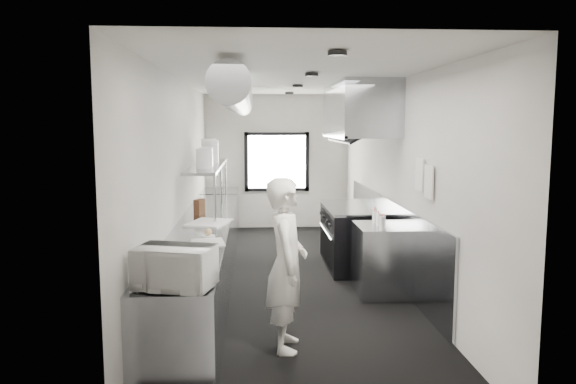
{
  "coord_description": "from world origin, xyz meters",
  "views": [
    {
      "loc": [
        -0.49,
        -7.58,
        2.2
      ],
      "look_at": [
        -0.03,
        -0.2,
        1.28
      ],
      "focal_mm": 34.39,
      "sensor_mm": 36.0,
      "label": 1
    }
  ],
  "objects": [
    {
      "name": "squeeze_bottle_b",
      "position": [
        1.12,
        -0.89,
        0.98
      ],
      "size": [
        0.06,
        0.06,
        0.16
      ],
      "primitive_type": "cylinder",
      "rotation": [
        0.0,
        0.0,
        0.09
      ],
      "color": "white",
      "rests_on": "bottle_station"
    },
    {
      "name": "squeeze_bottle_c",
      "position": [
        1.09,
        -0.74,
        0.98
      ],
      "size": [
        0.06,
        0.06,
        0.17
      ],
      "primitive_type": "cylinder",
      "rotation": [
        0.0,
        0.0,
        -0.09
      ],
      "color": "white",
      "rests_on": "bottle_station"
    },
    {
      "name": "deli_tub_a",
      "position": [
        -1.27,
        -2.73,
        0.95
      ],
      "size": [
        0.16,
        0.16,
        0.1
      ],
      "primitive_type": "cylinder",
      "rotation": [
        0.0,
        0.0,
        0.19
      ],
      "color": "silver",
      "rests_on": "prep_counter"
    },
    {
      "name": "line_cook",
      "position": [
        -0.18,
        -2.37,
        0.84
      ],
      "size": [
        0.43,
        0.64,
        1.69
      ],
      "primitive_type": "imported",
      "rotation": [
        0.0,
        0.0,
        1.52
      ],
      "color": "silver",
      "rests_on": "floor"
    },
    {
      "name": "floor",
      "position": [
        0.0,
        0.0,
        0.0
      ],
      "size": [
        3.0,
        8.0,
        0.01
      ],
      "primitive_type": "cube",
      "color": "black",
      "rests_on": "ground"
    },
    {
      "name": "far_work_table",
      "position": [
        -1.15,
        3.2,
        0.45
      ],
      "size": [
        0.7,
        1.2,
        0.9
      ],
      "primitive_type": "cube",
      "color": "#939AA0",
      "rests_on": "floor"
    },
    {
      "name": "small_plate",
      "position": [
        -1.02,
        -1.27,
        0.91
      ],
      "size": [
        0.21,
        0.21,
        0.01
      ],
      "primitive_type": "cylinder",
      "rotation": [
        0.0,
        0.0,
        0.43
      ],
      "color": "white",
      "rests_on": "prep_counter"
    },
    {
      "name": "plate_stack_b",
      "position": [
        -1.18,
        0.73,
        1.71
      ],
      "size": [
        0.28,
        0.28,
        0.28
      ],
      "primitive_type": "cylinder",
      "rotation": [
        0.0,
        0.0,
        0.38
      ],
      "color": "white",
      "rests_on": "pass_shelf"
    },
    {
      "name": "bottle_station",
      "position": [
        1.15,
        -0.7,
        0.45
      ],
      "size": [
        0.65,
        0.8,
        0.9
      ],
      "primitive_type": "cube",
      "color": "#939AA0",
      "rests_on": "floor"
    },
    {
      "name": "plate_stack_d",
      "position": [
        -1.22,
        1.55,
        1.76
      ],
      "size": [
        0.26,
        0.26,
        0.38
      ],
      "primitive_type": "cylinder",
      "rotation": [
        0.0,
        0.0,
        0.07
      ],
      "color": "white",
      "rests_on": "pass_shelf"
    },
    {
      "name": "knife_block",
      "position": [
        -1.27,
        0.31,
        1.01
      ],
      "size": [
        0.16,
        0.22,
        0.22
      ],
      "primitive_type": "cube",
      "rotation": [
        0.0,
        0.0,
        -0.37
      ],
      "color": "brown",
      "rests_on": "prep_counter"
    },
    {
      "name": "wall_back",
      "position": [
        0.0,
        4.0,
        1.4
      ],
      "size": [
        3.0,
        0.02,
        2.8
      ],
      "primitive_type": "cube",
      "color": "silver",
      "rests_on": "floor"
    },
    {
      "name": "notice_sheet_a",
      "position": [
        1.47,
        -1.2,
        1.6
      ],
      "size": [
        0.02,
        0.28,
        0.38
      ],
      "primitive_type": "cube",
      "color": "white",
      "rests_on": "wall_right"
    },
    {
      "name": "squeeze_bottle_d",
      "position": [
        1.09,
        -0.53,
        0.98
      ],
      "size": [
        0.07,
        0.07,
        0.16
      ],
      "primitive_type": "cylinder",
      "rotation": [
        0.0,
        0.0,
        0.38
      ],
      "color": "white",
      "rests_on": "bottle_station"
    },
    {
      "name": "plate_stack_a",
      "position": [
        -1.18,
        0.27,
        1.71
      ],
      "size": [
        0.3,
        0.3,
        0.28
      ],
      "primitive_type": "cylinder",
      "rotation": [
        0.0,
        0.0,
        0.28
      ],
      "color": "white",
      "rests_on": "pass_shelf"
    },
    {
      "name": "wall_left",
      "position": [
        -1.5,
        0.0,
        1.4
      ],
      "size": [
        0.02,
        8.0,
        2.8
      ],
      "primitive_type": "cube",
      "color": "silver",
      "rests_on": "floor"
    },
    {
      "name": "microwave",
      "position": [
        -1.12,
        -3.28,
        1.07
      ],
      "size": [
        0.65,
        0.55,
        0.33
      ],
      "primitive_type": "imported",
      "rotation": [
        0.0,
        0.0,
        -0.26
      ],
      "color": "white",
      "rests_on": "prep_counter"
    },
    {
      "name": "service_window",
      "position": [
        0.0,
        3.96,
        1.4
      ],
      "size": [
        1.36,
        0.05,
        1.25
      ],
      "color": "white",
      "rests_on": "wall_back"
    },
    {
      "name": "hvac_duct",
      "position": [
        -0.7,
        0.4,
        2.55
      ],
      "size": [
        0.4,
        6.4,
        0.4
      ],
      "primitive_type": "cylinder",
      "rotation": [
        1.57,
        0.0,
        0.0
      ],
      "color": "gray",
      "rests_on": "ceiling"
    },
    {
      "name": "newspaper",
      "position": [
        -1.0,
        -1.62,
        0.91
      ],
      "size": [
        0.41,
        0.49,
        0.01
      ],
      "primitive_type": "cube",
      "rotation": [
        0.0,
        0.0,
        0.16
      ],
      "color": "white",
      "rests_on": "prep_counter"
    },
    {
      "name": "exhaust_hood",
      "position": [
        1.1,
        0.7,
        2.39
      ],
      "size": [
        0.81,
        2.2,
        0.88
      ],
      "color": "#939AA0",
      "rests_on": "ceiling"
    },
    {
      "name": "notice_sheet_b",
      "position": [
        1.47,
        -1.55,
        1.55
      ],
      "size": [
        0.02,
        0.28,
        0.38
      ],
      "primitive_type": "cube",
      "color": "white",
      "rests_on": "wall_right"
    },
    {
      "name": "pass_shelf",
      "position": [
        -1.19,
        1.0,
        1.54
      ],
      "size": [
        0.45,
        3.0,
        0.68
      ],
      "color": "#939AA0",
      "rests_on": "prep_counter"
    },
    {
      "name": "prep_counter",
      "position": [
        -1.15,
        -0.5,
        0.45
      ],
      "size": [
        0.7,
        6.0,
        0.9
      ],
      "primitive_type": "cube",
      "color": "#939AA0",
      "rests_on": "floor"
    },
    {
      "name": "deli_tub_b",
      "position": [
        -1.31,
        -2.49,
        0.95
      ],
      "size": [
        0.16,
        0.16,
        0.09
      ],
      "primitive_type": "cylinder",
      "rotation": [
        0.0,
        0.0,
        0.31
      ],
      "color": "silver",
      "rests_on": "prep_counter"
    },
    {
      "name": "plate_stack_c",
      "position": [
        -1.17,
        1.34,
        1.75
      ],
      "size": [
        0.28,
        0.28,
        0.35
      ],
      "primitive_type": "cylinder",
      "rotation": [
        0.0,
        0.0,
        0.15
      ],
      "color": "white",
      "rests_on": "pass_shelf"
    },
    {
      "name": "wall_front",
      "position": [
        0.0,
        -4.0,
        1.4
      ],
      "size": [
        3.0,
        0.02,
        2.8
      ],
      "primitive_type": "cube",
      "color": "silver",
      "rests_on": "floor"
    },
    {
      "name": "pastry",
      "position": [
        -1.02,
        -1.27,
        0.95
      ],
      "size": [
        0.08,
        0.08,
        0.08
      ],
      "primitive_type": "sphere",
      "color": "tan",
      "rests_on": "small_plate"
    },
    {
      "name": "wall_right",
      "position": [
        1.5,
        0.0,
        1.4
      ],
      "size": [
        0.02,
        8.0,
        2.8
      ],
      "primitive_type": "cube",
      "color": "silver",
      "rests_on": "floor"
    },
    {
      "name": "cutting_board",
      "position": [
        -1.08,
        -0.42,
        0.91
      ],
      "size": [
        0.63,
        0.73,
        0.02
      ],
      "primitive_type": "cube",
      "rotation": [
        0.0,
        0.0,
        -0.3
      ],
      "color": "white",
      "rests_on": "prep_counter"
    },
    {
      "name": "squeeze_bottle_a",
      "position": [
        1.07,
        -1.02,
        0.99
      ],
      "size": [
        0.08,
        0.08,
        0.17
      ],
      "primitive_type": "cylinder",
      "rotation": [
        0.0,
        0.0,
        -0.42
      ],
      "color": "white",
      "rests_on": "bottle_station"
    },
    {
      "name": "range",
      "position": [
        1.04,
        0.7,
        0.47
      ],
      "size": [
        0.88,
        1.6,
        0.94
      ],
      "color": "black",
      "rests_on": "floor"
    },
    {
      "name": "squeeze_bottle_e",
      "position": [
        1.12,
        -0.41,
        0.99
      ],
      "size": [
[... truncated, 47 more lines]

